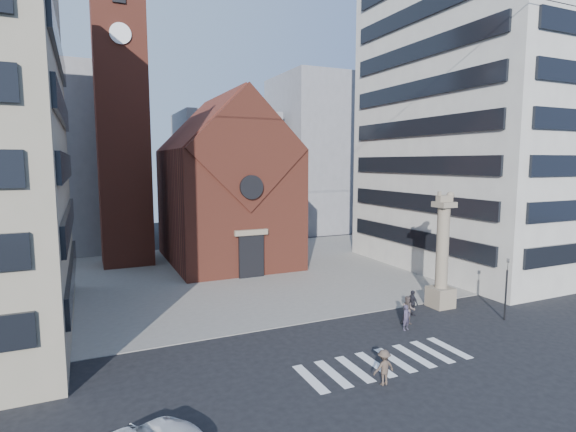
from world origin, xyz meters
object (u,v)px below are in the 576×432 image
object	(u,v)px
pedestrian_1	(408,310)
traffic_light	(506,287)
lion_column	(442,262)
pedestrian_2	(412,303)
scooter_0	(188,274)
pedestrian_0	(406,318)

from	to	relation	value
pedestrian_1	traffic_light	bearing A→B (deg)	17.43
lion_column	traffic_light	xyz separation A→B (m)	(1.99, -4.00, -1.17)
pedestrian_2	scooter_0	size ratio (longest dim) A/B	0.93
traffic_light	pedestrian_2	bearing A→B (deg)	147.35
traffic_light	pedestrian_0	bearing A→B (deg)	169.91
lion_column	scooter_0	world-z (taller)	lion_column
lion_column	pedestrian_0	size ratio (longest dim) A/B	5.25
pedestrian_2	scooter_0	world-z (taller)	pedestrian_2
pedestrian_1	scooter_0	xyz separation A→B (m)	(-11.05, 17.32, -0.39)
pedestrian_1	pedestrian_2	world-z (taller)	pedestrian_1
traffic_light	scooter_0	bearing A→B (deg)	132.21
traffic_light	pedestrian_1	bearing A→B (deg)	162.26
pedestrian_0	pedestrian_2	distance (m)	2.96
traffic_light	scooter_0	xyz separation A→B (m)	(-17.62, 19.42, -1.72)
pedestrian_2	scooter_0	bearing A→B (deg)	35.76
pedestrian_1	pedestrian_2	bearing A→B (deg)	76.67
lion_column	pedestrian_1	bearing A→B (deg)	-157.51
traffic_light	scooter_0	world-z (taller)	traffic_light
lion_column	pedestrian_0	distance (m)	6.55
lion_column	traffic_light	bearing A→B (deg)	-63.54
pedestrian_1	pedestrian_2	size ratio (longest dim) A/B	1.05
pedestrian_0	pedestrian_2	size ratio (longest dim) A/B	0.91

